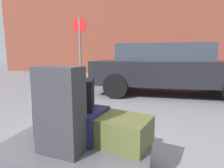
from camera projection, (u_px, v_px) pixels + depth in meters
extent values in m
cube|color=#4C4C51|center=(78.00, 147.00, 1.68)|extent=(1.33, 0.87, 0.10)
cylinder|color=black|center=(131.00, 154.00, 1.87)|extent=(0.24, 0.06, 0.24)
cylinder|color=black|center=(54.00, 143.00, 2.10)|extent=(0.24, 0.06, 0.24)
cube|color=#191E47|center=(73.00, 122.00, 1.79)|extent=(0.68, 0.49, 0.28)
cube|color=#4C5128|center=(122.00, 131.00, 1.61)|extent=(0.56, 0.49, 0.25)
cube|color=#2D2D33|center=(60.00, 111.00, 1.44)|extent=(0.38, 0.24, 0.70)
cube|color=black|center=(72.00, 94.00, 1.74)|extent=(0.49, 0.44, 0.28)
cube|color=black|center=(170.00, 72.00, 5.21)|extent=(4.39, 2.02, 0.64)
cube|color=#2D333D|center=(162.00, 53.00, 5.17)|extent=(2.49, 1.70, 0.46)
cylinder|color=black|center=(213.00, 81.00, 5.78)|extent=(0.65, 0.25, 0.64)
cylinder|color=black|center=(125.00, 78.00, 6.38)|extent=(0.65, 0.25, 0.64)
cylinder|color=black|center=(116.00, 86.00, 4.74)|extent=(0.65, 0.25, 0.64)
cylinder|color=#383838|center=(214.00, 75.00, 7.89)|extent=(0.25, 0.25, 0.57)
cylinder|color=slate|center=(80.00, 54.00, 5.88)|extent=(0.07, 0.07, 2.30)
cylinder|color=red|center=(80.00, 25.00, 5.74)|extent=(0.49, 0.12, 0.50)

